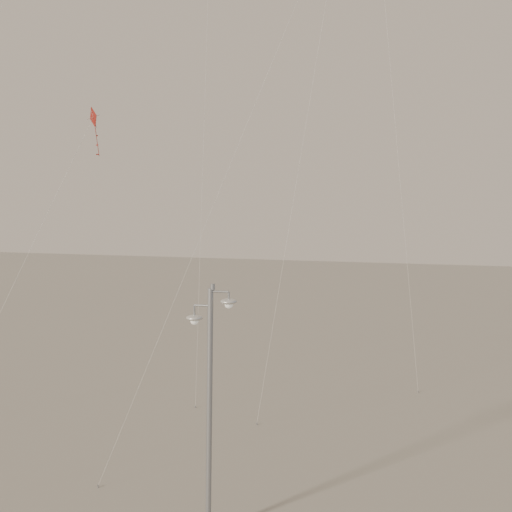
# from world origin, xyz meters

# --- Properties ---
(street_lamp) EXTENTS (1.62, 0.61, 8.13)m
(street_lamp) POSITION_xyz_m (0.51, -0.25, 4.34)
(street_lamp) COLOR #969A9E
(street_lamp) RESTS_ON ground
(kite_1) EXTENTS (7.06, 11.87, 24.13)m
(kite_1) POSITION_xyz_m (0.60, 10.98, 18.31)
(kite_1) COLOR #2A2423
(kite_1) RESTS_ON ground
(kite_3) EXTENTS (3.86, 7.65, 14.19)m
(kite_3) POSITION_xyz_m (-6.58, 3.46, 11.17)
(kite_3) COLOR maroon
(kite_3) RESTS_ON ground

